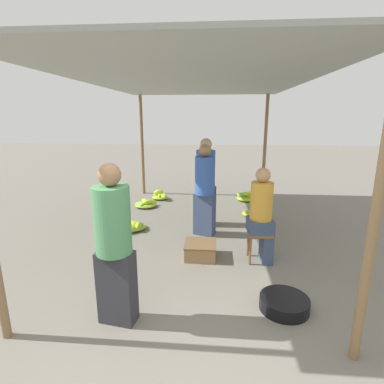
# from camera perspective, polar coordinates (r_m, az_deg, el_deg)

# --- Properties ---
(ground_plane) EXTENTS (40.00, 40.00, 0.00)m
(ground_plane) POSITION_cam_1_polar(r_m,az_deg,el_deg) (2.81, -4.82, -31.24)
(ground_plane) COLOR slate
(ground_plane) RESTS_ON ground
(canopy_post_front_right) EXTENTS (0.08, 0.08, 2.53)m
(canopy_post_front_right) POSITION_cam_1_polar(r_m,az_deg,el_deg) (2.64, 31.52, -4.12)
(canopy_post_front_right) COLOR olive
(canopy_post_front_right) RESTS_ON ground
(canopy_post_back_left) EXTENTS (0.08, 0.08, 2.53)m
(canopy_post_back_left) POSITION_cam_1_polar(r_m,az_deg,el_deg) (7.91, -9.48, 8.67)
(canopy_post_back_left) COLOR olive
(canopy_post_back_left) RESTS_ON ground
(canopy_post_back_right) EXTENTS (0.08, 0.08, 2.53)m
(canopy_post_back_right) POSITION_cam_1_polar(r_m,az_deg,el_deg) (7.77, 13.72, 8.37)
(canopy_post_back_right) COLOR olive
(canopy_post_back_right) RESTS_ON ground
(canopy_tarp) EXTENTS (3.52, 5.80, 0.04)m
(canopy_tarp) POSITION_cam_1_polar(r_m,az_deg,el_deg) (4.98, 0.56, 20.51)
(canopy_tarp) COLOR #9EA399
(canopy_tarp) RESTS_ON canopy_post_front_left
(vendor_foreground) EXTENTS (0.39, 0.39, 1.60)m
(vendor_foreground) POSITION_cam_1_polar(r_m,az_deg,el_deg) (2.96, -14.61, -9.55)
(vendor_foreground) COLOR #2D2D33
(vendor_foreground) RESTS_ON ground
(stool) EXTENTS (0.34, 0.34, 0.44)m
(stool) POSITION_cam_1_polar(r_m,az_deg,el_deg) (4.35, 12.71, -8.40)
(stool) COLOR brown
(stool) RESTS_ON ground
(vendor_seated) EXTENTS (0.36, 0.36, 1.34)m
(vendor_seated) POSITION_cam_1_polar(r_m,az_deg,el_deg) (4.23, 13.25, -4.03)
(vendor_seated) COLOR #384766
(vendor_seated) RESTS_ON ground
(basin_black) EXTENTS (0.52, 0.52, 0.14)m
(basin_black) POSITION_cam_1_polar(r_m,az_deg,el_deg) (3.53, 17.15, -19.62)
(basin_black) COLOR black
(basin_black) RESTS_ON ground
(banana_pile_left_0) EXTENTS (0.53, 0.55, 0.19)m
(banana_pile_left_0) POSITION_cam_1_polar(r_m,az_deg,el_deg) (6.90, -8.84, -2.26)
(banana_pile_left_0) COLOR yellow
(banana_pile_left_0) RESTS_ON ground
(banana_pile_left_1) EXTENTS (0.58, 0.57, 0.16)m
(banana_pile_left_1) POSITION_cam_1_polar(r_m,az_deg,el_deg) (5.58, -11.39, -6.39)
(banana_pile_left_1) COLOR #9DC330
(banana_pile_left_1) RESTS_ON ground
(banana_pile_left_2) EXTENTS (0.44, 0.48, 0.24)m
(banana_pile_left_2) POSITION_cam_1_polar(r_m,az_deg,el_deg) (7.48, -6.07, -0.67)
(banana_pile_left_2) COLOR #ADC92D
(banana_pile_left_2) RESTS_ON ground
(banana_pile_right_0) EXTENTS (0.56, 0.51, 0.24)m
(banana_pile_right_0) POSITION_cam_1_polar(r_m,az_deg,el_deg) (7.46, 10.37, -0.92)
(banana_pile_right_0) COLOR #79B536
(banana_pile_right_0) RESTS_ON ground
(banana_pile_right_1) EXTENTS (0.52, 0.46, 0.32)m
(banana_pile_right_1) POSITION_cam_1_polar(r_m,az_deg,el_deg) (6.30, 12.05, -3.44)
(banana_pile_right_1) COLOR #7DB636
(banana_pile_right_1) RESTS_ON ground
(crate_near) EXTENTS (0.45, 0.45, 0.22)m
(crate_near) POSITION_cam_1_polar(r_m,az_deg,el_deg) (4.44, 1.64, -10.97)
(crate_near) COLOR olive
(crate_near) RESTS_ON ground
(shopper_walking_mid) EXTENTS (0.43, 0.43, 1.62)m
(shopper_walking_mid) POSITION_cam_1_polar(r_m,az_deg,el_deg) (5.51, 2.59, 2.08)
(shopper_walking_mid) COLOR #4C4238
(shopper_walking_mid) RESTS_ON ground
(shopper_walking_far) EXTENTS (0.43, 0.43, 1.56)m
(shopper_walking_far) POSITION_cam_1_polar(r_m,az_deg,el_deg) (5.04, 2.45, 0.58)
(shopper_walking_far) COLOR #384766
(shopper_walking_far) RESTS_ON ground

